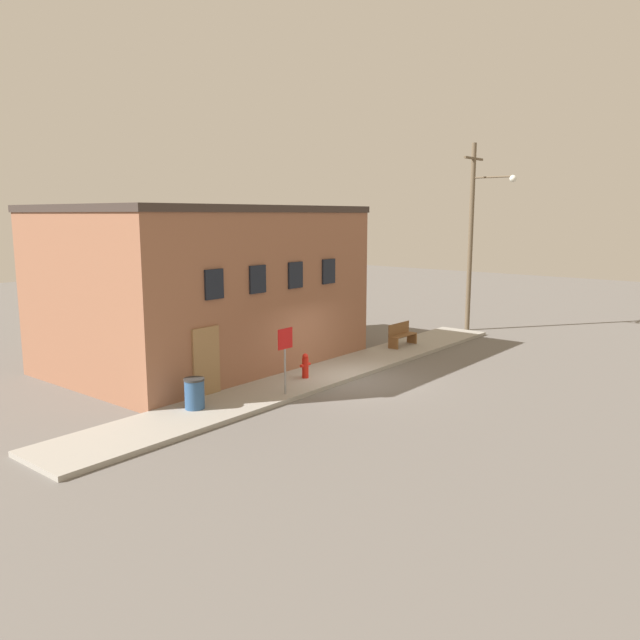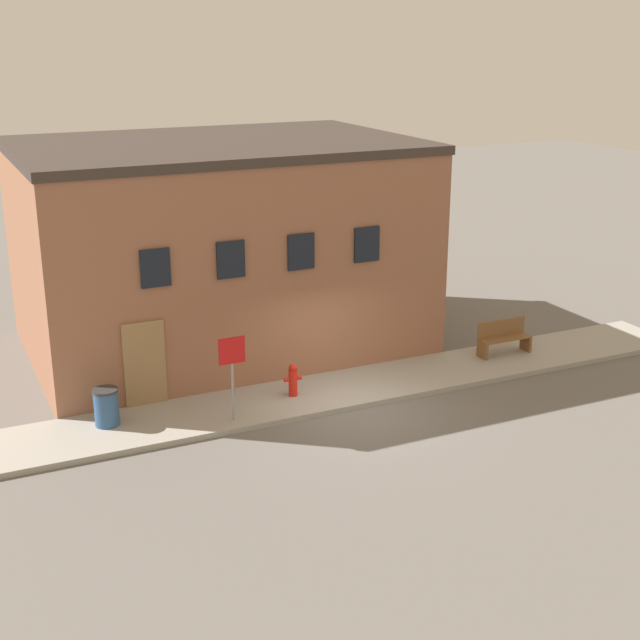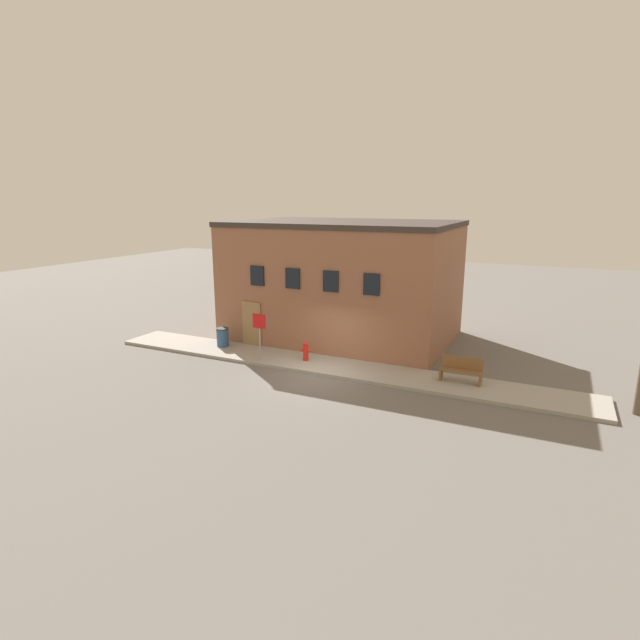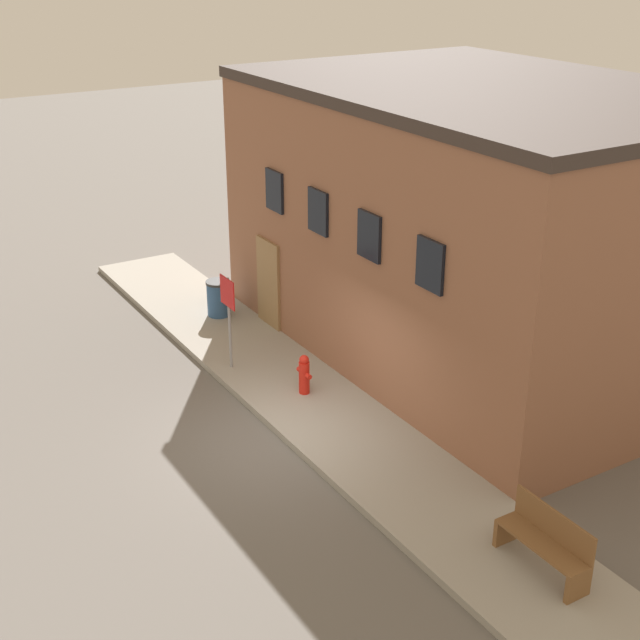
% 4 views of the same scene
% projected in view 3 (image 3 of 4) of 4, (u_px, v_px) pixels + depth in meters
% --- Properties ---
extents(ground_plane, '(80.00, 80.00, 0.00)m').
position_uv_depth(ground_plane, '(317.00, 376.00, 19.79)').
color(ground_plane, '#66605B').
extents(sidewalk, '(20.72, 2.22, 0.14)m').
position_uv_depth(sidewalk, '(329.00, 366.00, 20.75)').
color(sidewalk, '#9E998E').
rests_on(sidewalk, ground).
extents(brick_building, '(10.55, 7.30, 5.80)m').
position_uv_depth(brick_building, '(344.00, 280.00, 24.75)').
color(brick_building, '#8E5B42').
rests_on(brick_building, ground).
extents(fire_hydrant, '(0.46, 0.22, 0.83)m').
position_uv_depth(fire_hydrant, '(306.00, 351.00, 21.14)').
color(fire_hydrant, red).
rests_on(fire_hydrant, sidewalk).
extents(stop_sign, '(0.62, 0.06, 2.02)m').
position_uv_depth(stop_sign, '(259.00, 328.00, 21.01)').
color(stop_sign, gray).
rests_on(stop_sign, sidewalk).
extents(bench, '(1.53, 0.44, 0.94)m').
position_uv_depth(bench, '(461.00, 370.00, 18.68)').
color(bench, brown).
rests_on(bench, sidewalk).
extents(trash_bin, '(0.58, 0.58, 0.87)m').
position_uv_depth(trash_bin, '(223.00, 337.00, 23.22)').
color(trash_bin, '#2D517F').
rests_on(trash_bin, sidewalk).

